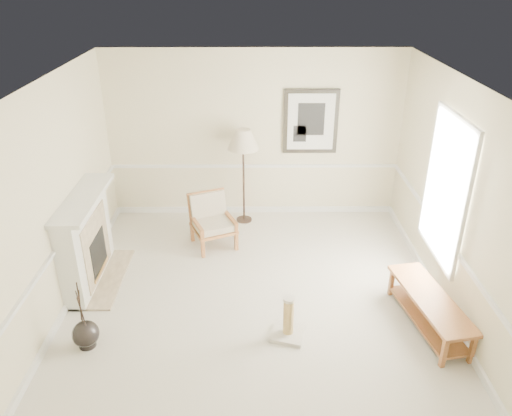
{
  "coord_description": "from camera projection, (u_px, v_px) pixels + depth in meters",
  "views": [
    {
      "loc": [
        -0.03,
        -5.42,
        4.12
      ],
      "look_at": [
        0.02,
        0.7,
        1.08
      ],
      "focal_mm": 35.0,
      "sensor_mm": 36.0,
      "label": 1
    }
  ],
  "objects": [
    {
      "name": "room",
      "position": [
        267.0,
        172.0,
        5.92
      ],
      "size": [
        5.04,
        5.54,
        2.92
      ],
      "color": "beige",
      "rests_on": "ground"
    },
    {
      "name": "ground",
      "position": [
        255.0,
        304.0,
        6.68
      ],
      "size": [
        5.5,
        5.5,
        0.0
      ],
      "primitive_type": "plane",
      "color": "silver",
      "rests_on": "ground"
    },
    {
      "name": "armchair",
      "position": [
        211.0,
        218.0,
        7.93
      ],
      "size": [
        0.84,
        0.86,
        0.83
      ],
      "rotation": [
        0.0,
        0.0,
        0.41
      ],
      "color": "#966130",
      "rests_on": "ground"
    },
    {
      "name": "bench",
      "position": [
        429.0,
        306.0,
        6.16
      ],
      "size": [
        0.72,
        1.58,
        0.43
      ],
      "rotation": [
        0.0,
        0.0,
        0.18
      ],
      "color": "#966130",
      "rests_on": "ground"
    },
    {
      "name": "fireplace",
      "position": [
        86.0,
        240.0,
        6.92
      ],
      "size": [
        0.64,
        1.64,
        1.31
      ],
      "color": "white",
      "rests_on": "ground"
    },
    {
      "name": "scratching_post",
      "position": [
        288.0,
        324.0,
        6.04
      ],
      "size": [
        0.49,
        0.49,
        0.56
      ],
      "rotation": [
        0.0,
        0.0,
        -0.28
      ],
      "color": "beige",
      "rests_on": "ground"
    },
    {
      "name": "floor_vase",
      "position": [
        86.0,
        335.0,
        5.87
      ],
      "size": [
        0.32,
        0.32,
        0.93
      ],
      "rotation": [
        0.0,
        0.0,
        0.12
      ],
      "color": "black",
      "rests_on": "ground"
    },
    {
      "name": "floor_lamp",
      "position": [
        243.0,
        142.0,
        8.18
      ],
      "size": [
        0.64,
        0.64,
        1.67
      ],
      "rotation": [
        0.0,
        0.0,
        -0.25
      ],
      "color": "black",
      "rests_on": "ground"
    }
  ]
}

